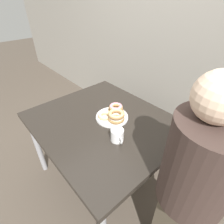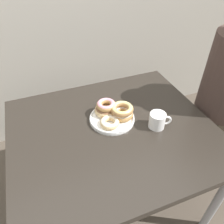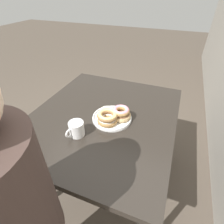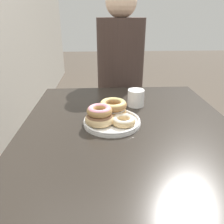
% 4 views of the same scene
% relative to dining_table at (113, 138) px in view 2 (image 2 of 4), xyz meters
% --- Properties ---
extents(ground_plane, '(14.00, 14.00, 0.00)m').
position_rel_dining_table_xyz_m(ground_plane, '(0.00, -0.17, -0.67)').
color(ground_plane, '#4C4238').
extents(dining_table, '(1.14, 0.98, 0.74)m').
position_rel_dining_table_xyz_m(dining_table, '(0.00, 0.00, 0.00)').
color(dining_table, '#28231E').
rests_on(dining_table, ground_plane).
extents(donut_plate, '(0.28, 0.28, 0.09)m').
position_rel_dining_table_xyz_m(donut_plate, '(0.03, 0.08, 0.11)').
color(donut_plate, white).
rests_on(donut_plate, dining_table).
extents(coffee_mug, '(0.12, 0.09, 0.09)m').
position_rel_dining_table_xyz_m(coffee_mug, '(0.24, -0.07, 0.12)').
color(coffee_mug, white).
rests_on(coffee_mug, dining_table).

